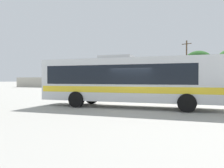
{
  "coord_description": "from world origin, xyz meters",
  "views": [
    {
      "loc": [
        4.82,
        -13.42,
        1.83
      ],
      "look_at": [
        -1.89,
        0.66,
        1.51
      ],
      "focal_mm": 36.56,
      "sensor_mm": 36.0,
      "label": 1
    }
  ],
  "objects_px": {
    "coach_bus_silver_yellow": "(127,79)",
    "roadside_tree_midleft": "(166,68)",
    "roadside_tree_left": "(110,69)",
    "parked_car_leftmost_maroon": "(109,85)",
    "utility_pole_near": "(187,64)",
    "roadside_tree_midright": "(198,63)",
    "parked_car_second_red": "(143,86)"
  },
  "relations": [
    {
      "from": "parked_car_leftmost_maroon",
      "to": "roadside_tree_midleft",
      "type": "height_order",
      "value": "roadside_tree_midleft"
    },
    {
      "from": "parked_car_second_red",
      "to": "parked_car_leftmost_maroon",
      "type": "bearing_deg",
      "value": -176.01
    },
    {
      "from": "roadside_tree_midright",
      "to": "utility_pole_near",
      "type": "bearing_deg",
      "value": -118.95
    },
    {
      "from": "coach_bus_silver_yellow",
      "to": "roadside_tree_midright",
      "type": "distance_m",
      "value": 33.0
    },
    {
      "from": "parked_car_leftmost_maroon",
      "to": "parked_car_second_red",
      "type": "xyz_separation_m",
      "value": [
        6.13,
        0.43,
        -0.02
      ]
    },
    {
      "from": "coach_bus_silver_yellow",
      "to": "parked_car_leftmost_maroon",
      "type": "xyz_separation_m",
      "value": [
        -12.22,
        22.22,
        -1.02
      ]
    },
    {
      "from": "roadside_tree_left",
      "to": "roadside_tree_midleft",
      "type": "distance_m",
      "value": 11.97
    },
    {
      "from": "coach_bus_silver_yellow",
      "to": "utility_pole_near",
      "type": "bearing_deg",
      "value": 90.19
    },
    {
      "from": "parked_car_leftmost_maroon",
      "to": "roadside_tree_left",
      "type": "bearing_deg",
      "value": 115.72
    },
    {
      "from": "parked_car_second_red",
      "to": "roadside_tree_midright",
      "type": "xyz_separation_m",
      "value": [
        7.76,
        10.17,
        4.13
      ]
    },
    {
      "from": "roadside_tree_midleft",
      "to": "parked_car_second_red",
      "type": "bearing_deg",
      "value": -106.88
    },
    {
      "from": "coach_bus_silver_yellow",
      "to": "roadside_tree_midleft",
      "type": "distance_m",
      "value": 30.33
    },
    {
      "from": "parked_car_leftmost_maroon",
      "to": "parked_car_second_red",
      "type": "bearing_deg",
      "value": 3.99
    },
    {
      "from": "utility_pole_near",
      "to": "roadside_tree_left",
      "type": "relative_size",
      "value": 1.66
    },
    {
      "from": "parked_car_leftmost_maroon",
      "to": "utility_pole_near",
      "type": "height_order",
      "value": "utility_pole_near"
    },
    {
      "from": "coach_bus_silver_yellow",
      "to": "roadside_tree_left",
      "type": "height_order",
      "value": "roadside_tree_left"
    },
    {
      "from": "parked_car_second_red",
      "to": "roadside_tree_midleft",
      "type": "xyz_separation_m",
      "value": [
        2.23,
        7.35,
        3.23
      ]
    },
    {
      "from": "parked_car_second_red",
      "to": "roadside_tree_midright",
      "type": "height_order",
      "value": "roadside_tree_midright"
    },
    {
      "from": "parked_car_second_red",
      "to": "roadside_tree_midright",
      "type": "bearing_deg",
      "value": 52.66
    },
    {
      "from": "parked_car_leftmost_maroon",
      "to": "parked_car_second_red",
      "type": "relative_size",
      "value": 0.99
    },
    {
      "from": "utility_pole_near",
      "to": "parked_car_leftmost_maroon",
      "type": "bearing_deg",
      "value": -148.57
    },
    {
      "from": "parked_car_leftmost_maroon",
      "to": "utility_pole_near",
      "type": "relative_size",
      "value": 0.5
    },
    {
      "from": "parked_car_leftmost_maroon",
      "to": "roadside_tree_midright",
      "type": "xyz_separation_m",
      "value": [
        13.89,
        10.6,
        4.11
      ]
    },
    {
      "from": "roadside_tree_left",
      "to": "parked_car_leftmost_maroon",
      "type": "bearing_deg",
      "value": -64.28
    },
    {
      "from": "coach_bus_silver_yellow",
      "to": "roadside_tree_left",
      "type": "relative_size",
      "value": 2.22
    },
    {
      "from": "roadside_tree_left",
      "to": "roadside_tree_midleft",
      "type": "relative_size",
      "value": 0.88
    },
    {
      "from": "parked_car_leftmost_maroon",
      "to": "roadside_tree_left",
      "type": "relative_size",
      "value": 0.82
    },
    {
      "from": "parked_car_leftmost_maroon",
      "to": "parked_car_second_red",
      "type": "height_order",
      "value": "parked_car_leftmost_maroon"
    },
    {
      "from": "roadside_tree_midleft",
      "to": "roadside_tree_midright",
      "type": "bearing_deg",
      "value": 27.01
    },
    {
      "from": "parked_car_leftmost_maroon",
      "to": "coach_bus_silver_yellow",
      "type": "bearing_deg",
      "value": -61.18
    },
    {
      "from": "coach_bus_silver_yellow",
      "to": "parked_car_leftmost_maroon",
      "type": "height_order",
      "value": "coach_bus_silver_yellow"
    },
    {
      "from": "coach_bus_silver_yellow",
      "to": "roadside_tree_midleft",
      "type": "bearing_deg",
      "value": 97.34
    }
  ]
}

